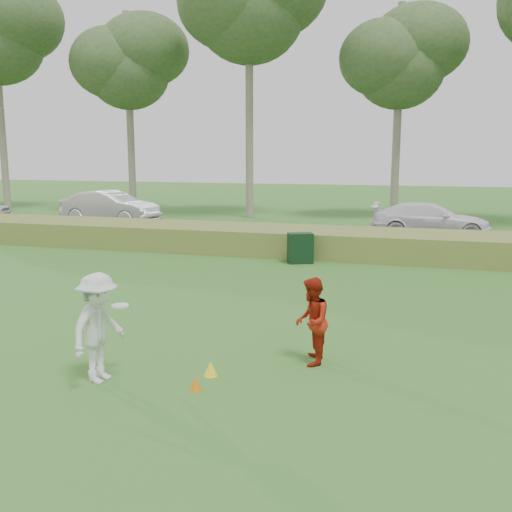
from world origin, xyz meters
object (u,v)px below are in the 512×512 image
(player_white, at_px, (99,328))
(cone_orange, at_px, (196,384))
(player_red, at_px, (312,321))
(cone_yellow, at_px, (211,368))
(utility_cabinet, at_px, (300,248))
(car_mid, at_px, (110,207))
(car_right, at_px, (430,220))

(player_white, relative_size, cone_orange, 8.16)
(player_white, height_order, player_red, player_white)
(cone_yellow, height_order, utility_cabinet, utility_cabinet)
(cone_yellow, relative_size, car_mid, 0.05)
(cone_orange, relative_size, cone_yellow, 0.86)
(player_red, distance_m, car_mid, 21.53)
(cone_orange, xyz_separation_m, car_mid, (-12.23, 18.24, 0.80))
(utility_cabinet, bearing_deg, car_mid, 122.59)
(cone_orange, height_order, car_mid, car_mid)
(player_red, xyz_separation_m, car_mid, (-13.72, 16.60, 0.14))
(player_red, bearing_deg, cone_yellow, -61.94)
(player_red, distance_m, utility_cabinet, 9.32)
(cone_yellow, distance_m, car_mid, 21.48)
(player_white, height_order, utility_cabinet, player_white)
(player_white, height_order, cone_orange, player_white)
(player_red, bearing_deg, car_mid, -147.21)
(car_mid, bearing_deg, cone_yellow, -139.32)
(player_red, bearing_deg, player_white, -67.78)
(player_red, relative_size, car_right, 0.30)
(player_white, bearing_deg, car_mid, 36.77)
(player_white, bearing_deg, car_right, -9.27)
(car_right, bearing_deg, car_mid, 85.84)
(player_red, bearing_deg, cone_orange, -49.06)
(cone_orange, relative_size, utility_cabinet, 0.21)
(utility_cabinet, distance_m, car_mid, 13.82)
(cone_yellow, bearing_deg, player_red, 34.85)
(player_red, relative_size, cone_yellow, 6.04)
(cone_yellow, distance_m, car_right, 17.68)
(cone_orange, xyz_separation_m, utility_cabinet, (-0.65, 10.71, 0.40))
(player_white, relative_size, player_red, 1.16)
(player_red, distance_m, car_right, 16.41)
(utility_cabinet, xyz_separation_m, car_mid, (-11.58, 7.53, 0.40))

